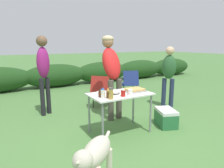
# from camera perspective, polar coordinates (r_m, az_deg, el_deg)

# --- Properties ---
(ground_plane) EXTENTS (60.00, 60.00, 0.00)m
(ground_plane) POSITION_cam_1_polar(r_m,az_deg,el_deg) (3.81, 2.24, -13.56)
(ground_plane) COLOR #4C7A3D
(shrub_hedge) EXTENTS (14.40, 0.90, 0.86)m
(shrub_hedge) POSITION_cam_1_polar(r_m,az_deg,el_deg) (7.88, -15.79, 2.37)
(shrub_hedge) COLOR #1E4219
(shrub_hedge) RESTS_ON ground
(folding_table) EXTENTS (1.10, 0.64, 0.74)m
(folding_table) POSITION_cam_1_polar(r_m,az_deg,el_deg) (3.58, 2.32, -3.89)
(folding_table) COLOR silver
(folding_table) RESTS_ON ground
(food_tray) EXTENTS (0.37, 0.29, 0.06)m
(food_tray) POSITION_cam_1_polar(r_m,az_deg,el_deg) (3.73, 6.42, -1.71)
(food_tray) COLOR #9E9EA3
(food_tray) RESTS_ON folding_table
(plate_stack) EXTENTS (0.20, 0.20, 0.03)m
(plate_stack) POSITION_cam_1_polar(r_m,az_deg,el_deg) (3.58, -2.77, -2.42)
(plate_stack) COLOR white
(plate_stack) RESTS_ON folding_table
(mixing_bowl) EXTENTS (0.21, 0.21, 0.08)m
(mixing_bowl) POSITION_cam_1_polar(r_m,az_deg,el_deg) (3.52, 0.65, -2.18)
(mixing_bowl) COLOR silver
(mixing_bowl) RESTS_ON folding_table
(paper_cup_stack) EXTENTS (0.08, 0.08, 0.10)m
(paper_cup_stack) POSITION_cam_1_polar(r_m,az_deg,el_deg) (3.44, 5.21, -2.35)
(paper_cup_stack) COLOR white
(paper_cup_stack) RESTS_ON folding_table
(ketchup_bottle) EXTENTS (0.07, 0.07, 0.14)m
(ketchup_bottle) POSITION_cam_1_polar(r_m,az_deg,el_deg) (3.35, 3.20, -2.42)
(ketchup_bottle) COLOR red
(ketchup_bottle) RESTS_ON folding_table
(beer_bottle) EXTENTS (0.08, 0.08, 0.15)m
(beer_bottle) POSITION_cam_1_polar(r_m,az_deg,el_deg) (3.27, -0.95, -2.71)
(beer_bottle) COLOR brown
(beer_bottle) RESTS_ON folding_table
(spice_jar) EXTENTS (0.07, 0.07, 0.18)m
(spice_jar) POSITION_cam_1_polar(r_m,az_deg,el_deg) (3.18, -0.30, -2.76)
(spice_jar) COLOR #B2893D
(spice_jar) RESTS_ON folding_table
(mayo_bottle) EXTENTS (0.07, 0.07, 0.18)m
(mayo_bottle) POSITION_cam_1_polar(r_m,az_deg,el_deg) (3.23, -2.64, -2.60)
(mayo_bottle) COLOR silver
(mayo_bottle) RESTS_ON folding_table
(mustard_bottle) EXTENTS (0.08, 0.08, 0.15)m
(mustard_bottle) POSITION_cam_1_polar(r_m,az_deg,el_deg) (3.39, -0.71, -2.14)
(mustard_bottle) COLOR yellow
(mustard_bottle) RESTS_ON folding_table
(bbq_sauce_bottle) EXTENTS (0.07, 0.07, 0.14)m
(bbq_sauce_bottle) POSITION_cam_1_polar(r_m,az_deg,el_deg) (3.32, -3.29, -2.59)
(bbq_sauce_bottle) COLOR #562314
(bbq_sauce_bottle) RESTS_ON folding_table
(standing_person_in_gray_fleece) EXTENTS (0.44, 0.56, 1.78)m
(standing_person_in_gray_fleece) POSITION_cam_1_polar(r_m,az_deg,el_deg) (4.24, -0.14, 4.81)
(standing_person_in_gray_fleece) COLOR #4C473D
(standing_person_in_gray_fleece) RESTS_ON ground
(standing_person_in_red_jacket) EXTENTS (0.42, 0.42, 1.55)m
(standing_person_in_red_jacket) POSITION_cam_1_polar(r_m,az_deg,el_deg) (5.22, 15.93, 3.51)
(standing_person_in_red_jacket) COLOR #232D4C
(standing_person_in_red_jacket) RESTS_ON ground
(standing_person_in_dark_puffer) EXTENTS (0.38, 0.35, 1.79)m
(standing_person_in_dark_puffer) POSITION_cam_1_polar(r_m,az_deg,el_deg) (4.70, -19.02, 4.76)
(standing_person_in_dark_puffer) COLOR black
(standing_person_in_dark_puffer) RESTS_ON ground
(dog) EXTENTS (0.66, 0.62, 0.72)m
(dog) POSITION_cam_1_polar(r_m,az_deg,el_deg) (2.11, -4.90, -20.18)
(dog) COLOR beige
(dog) RESTS_ON ground
(camp_chair_green_behind_table) EXTENTS (0.74, 0.75, 0.83)m
(camp_chair_green_behind_table) POSITION_cam_1_polar(r_m,az_deg,el_deg) (5.09, -2.97, -1.55)
(camp_chair_green_behind_table) COLOR maroon
(camp_chair_green_behind_table) RESTS_ON ground
(camp_chair_near_hedge) EXTENTS (0.64, 0.71, 0.83)m
(camp_chair_near_hedge) POSITION_cam_1_polar(r_m,az_deg,el_deg) (6.07, 5.04, 0.55)
(camp_chair_near_hedge) COLOR navy
(camp_chair_near_hedge) RESTS_ON ground
(cooler_box) EXTENTS (0.47, 0.56, 0.34)m
(cooler_box) POSITION_cam_1_polar(r_m,az_deg,el_deg) (4.16, 15.13, -9.22)
(cooler_box) COLOR #286B3D
(cooler_box) RESTS_ON ground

